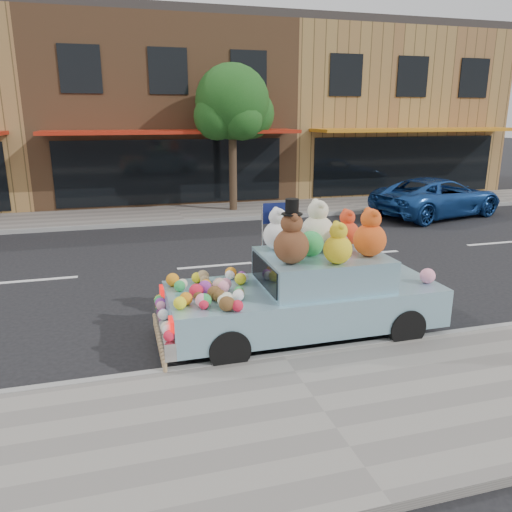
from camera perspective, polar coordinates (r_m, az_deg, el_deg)
name	(u,v)px	position (r m, az deg, el deg)	size (l,w,h in m)	color
ground	(215,266)	(11.92, -4.71, -1.14)	(120.00, 120.00, 0.00)	black
near_sidewalk	(324,416)	(6.19, 7.79, -17.65)	(60.00, 3.00, 0.12)	gray
far_sidewalk	(179,214)	(18.15, -8.77, 4.79)	(60.00, 3.00, 0.12)	gray
near_kerb	(283,358)	(7.39, 3.08, -11.55)	(60.00, 0.12, 0.13)	gray
far_kerb	(185,222)	(16.69, -8.10, 3.88)	(60.00, 0.12, 0.13)	gray
storefront_mid	(160,111)	(23.28, -10.96, 15.94)	(10.00, 9.80, 7.30)	brown
storefront_right	(365,112)	(26.17, 12.30, 15.82)	(10.00, 9.80, 7.30)	olive
street_tree	(233,109)	(18.24, -2.69, 16.49)	(3.00, 2.70, 5.22)	#38281C
car_blue	(438,197)	(18.84, 20.04, 6.34)	(2.26, 4.90, 1.36)	#1B4998
art_car	(305,288)	(7.99, 5.60, -3.67)	(4.49, 1.78, 2.31)	black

